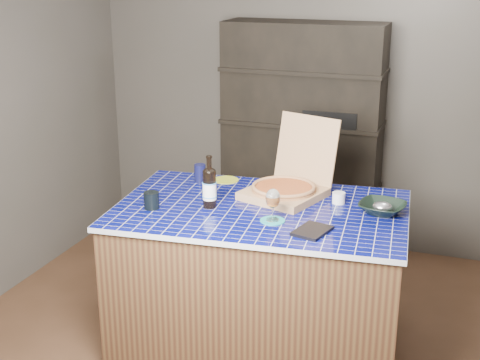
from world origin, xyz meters
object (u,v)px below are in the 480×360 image
at_px(bowl, 382,208).
at_px(dvd_case, 312,231).
at_px(kitchen_island, 260,279).
at_px(pizza_box, 286,186).
at_px(wine_glass, 273,199).
at_px(mead_bottle, 209,187).

bearing_deg(bowl, dvd_case, -127.16).
xyz_separation_m(kitchen_island, dvd_case, (0.36, -0.26, 0.46)).
bearing_deg(bowl, pizza_box, 171.25).
bearing_deg(dvd_case, pizza_box, 134.34).
bearing_deg(wine_glass, bowl, 30.43).
relative_size(wine_glass, bowl, 0.70).
bearing_deg(bowl, wine_glass, -149.57).
distance_m(kitchen_island, mead_bottle, 0.64).
bearing_deg(bowl, mead_bottle, -166.22).
bearing_deg(pizza_box, mead_bottle, -120.88).
bearing_deg(mead_bottle, pizza_box, 41.57).
bearing_deg(wine_glass, dvd_case, -18.42).
relative_size(kitchen_island, wine_glass, 9.67).
distance_m(pizza_box, bowl, 0.58).
xyz_separation_m(pizza_box, dvd_case, (0.28, -0.48, -0.05)).
xyz_separation_m(mead_bottle, wine_glass, (0.40, -0.09, 0.01)).
height_order(mead_bottle, dvd_case, mead_bottle).
relative_size(mead_bottle, dvd_case, 1.45).
bearing_deg(dvd_case, bowl, 67.29).
bearing_deg(bowl, kitchen_island, -168.16).
distance_m(pizza_box, wine_glass, 0.41).
bearing_deg(mead_bottle, kitchen_island, 18.27).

